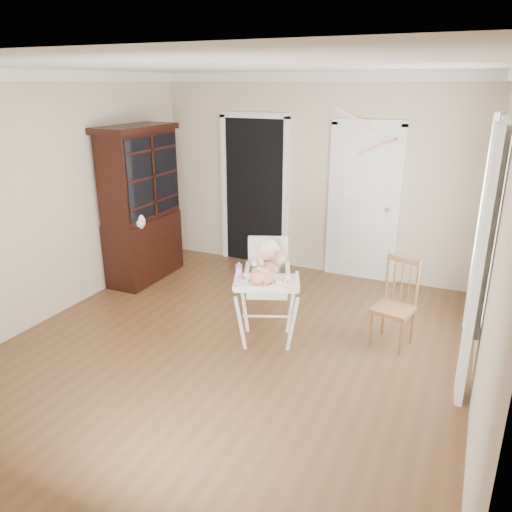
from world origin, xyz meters
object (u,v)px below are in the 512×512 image
at_px(cake, 262,276).
at_px(dining_chair, 395,306).
at_px(china_cabinet, 141,205).
at_px(sippy_cup, 239,270).
at_px(high_chair, 267,280).

distance_m(cake, dining_chair, 1.42).
height_order(china_cabinet, dining_chair, china_cabinet).
distance_m(cake, sippy_cup, 0.27).
relative_size(sippy_cup, dining_chair, 0.18).
bearing_deg(sippy_cup, high_chair, 46.55).
bearing_deg(dining_chair, china_cabinet, -175.82).
distance_m(high_chair, cake, 0.30).
xyz_separation_m(high_chair, cake, (0.06, -0.26, 0.15)).
bearing_deg(high_chair, dining_chair, -0.37).
height_order(high_chair, dining_chair, high_chair).
bearing_deg(dining_chair, sippy_cup, -141.56).
bearing_deg(sippy_cup, dining_chair, 25.97).
bearing_deg(china_cabinet, cake, -28.14).
height_order(sippy_cup, china_cabinet, china_cabinet).
xyz_separation_m(high_chair, dining_chair, (1.21, 0.47, -0.26)).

